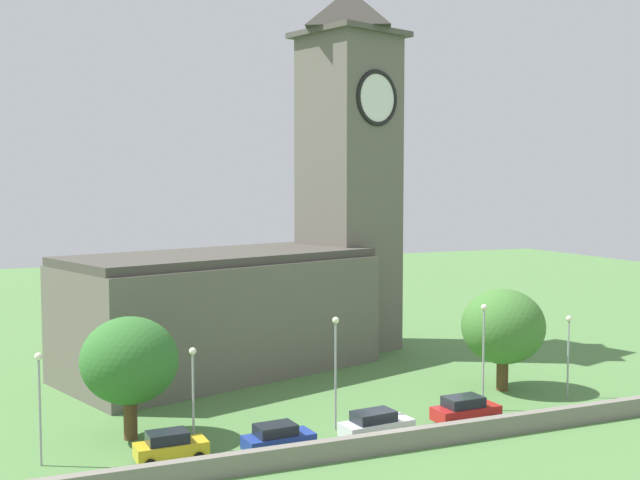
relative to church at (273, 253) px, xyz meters
name	(u,v)px	position (x,y,z in m)	size (l,w,h in m)	color
ground_plane	(296,383)	(-0.98, -7.82, -9.72)	(200.00, 200.00, 0.00)	#517F42
church	(273,253)	(0.00, 0.00, 0.00)	(33.38, 19.44, 33.95)	#666056
quay_barrier	(402,440)	(-0.98, -25.07, -9.12)	(44.71, 0.70, 1.21)	gray
car_yellow	(170,446)	(-14.05, -21.72, -8.82)	(4.09, 2.12, 1.78)	gold
car_blue	(278,438)	(-7.94, -22.76, -8.83)	(4.26, 2.37, 1.76)	#233D9E
car_white	(376,425)	(-1.48, -22.70, -8.82)	(4.75, 2.49, 1.79)	silver
car_red	(465,410)	(5.33, -22.24, -8.79)	(4.54, 2.33, 1.85)	red
streetlamp_west_end	(39,389)	(-20.84, -19.47, -5.38)	(0.44, 0.44, 6.42)	#9EA0A5
streetlamp_west_mid	(193,380)	(-12.32, -20.21, -5.54)	(0.44, 0.44, 6.15)	#9EA0A5
streetlamp_central	(336,355)	(-3.02, -20.04, -4.86)	(0.44, 0.44, 7.32)	#9EA0A5
streetlamp_east_mid	(484,340)	(8.27, -19.98, -4.79)	(0.44, 0.44, 7.45)	#9EA0A5
streetlamp_east_end	(568,342)	(15.96, -19.66, -5.57)	(0.44, 0.44, 6.09)	#9EA0A5
tree_by_tower	(129,361)	(-15.42, -16.75, -4.81)	(5.97, 5.97, 7.63)	brown
tree_churchyard	(503,327)	(12.76, -16.05, -4.82)	(6.34, 6.34, 7.79)	brown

